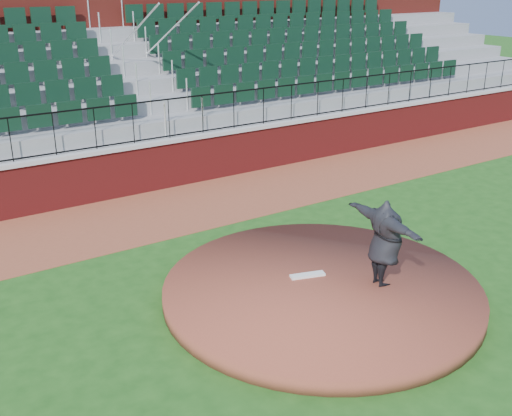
{
  "coord_description": "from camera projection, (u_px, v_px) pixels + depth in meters",
  "views": [
    {
      "loc": [
        -5.76,
        -7.16,
        5.25
      ],
      "look_at": [
        0.0,
        1.5,
        1.3
      ],
      "focal_mm": 43.18,
      "sensor_mm": 36.0,
      "label": 1
    }
  ],
  "objects": [
    {
      "name": "seating_stands",
      "position": [
        93.0,
        88.0,
        17.17
      ],
      "size": [
        34.0,
        5.1,
        4.6
      ],
      "primitive_type": null,
      "color": "gray",
      "rests_on": "ground"
    },
    {
      "name": "wall_railing",
      "position": [
        133.0,
        124.0,
        15.23
      ],
      "size": [
        34.0,
        0.05,
        1.0
      ],
      "primitive_type": null,
      "color": "black",
      "rests_on": "wall_cap"
    },
    {
      "name": "pitchers_mound",
      "position": [
        321.0,
        290.0,
        10.67
      ],
      "size": [
        5.48,
        5.48,
        0.25
      ],
      "primitive_type": "cylinder",
      "color": "brown",
      "rests_on": "ground"
    },
    {
      "name": "wall_cap",
      "position": [
        135.0,
        145.0,
        15.43
      ],
      "size": [
        34.0,
        0.45,
        0.1
      ],
      "primitive_type": "cube",
      "color": "#B7B7B7",
      "rests_on": "field_wall"
    },
    {
      "name": "pitching_rubber",
      "position": [
        307.0,
        275.0,
        10.89
      ],
      "size": [
        0.65,
        0.34,
        0.04
      ],
      "primitive_type": "cube",
      "rotation": [
        0.0,
        0.0,
        -0.3
      ],
      "color": "white",
      "rests_on": "pitchers_mound"
    },
    {
      "name": "ground",
      "position": [
        305.0,
        306.0,
        10.42
      ],
      "size": [
        90.0,
        90.0,
        0.0
      ],
      "primitive_type": "plane",
      "color": "#1C4D16",
      "rests_on": "ground"
    },
    {
      "name": "pitcher",
      "position": [
        385.0,
        243.0,
        10.36
      ],
      "size": [
        0.74,
        1.94,
        1.54
      ],
      "primitive_type": "imported",
      "rotation": [
        0.0,
        0.0,
        1.45
      ],
      "color": "black",
      "rests_on": "pitchers_mound"
    },
    {
      "name": "warning_track",
      "position": [
        165.0,
        210.0,
        14.62
      ],
      "size": [
        34.0,
        3.2,
        0.01
      ],
      "primitive_type": "cube",
      "color": "brown",
      "rests_on": "ground"
    },
    {
      "name": "field_wall",
      "position": [
        137.0,
        170.0,
        15.66
      ],
      "size": [
        34.0,
        0.35,
        1.2
      ],
      "primitive_type": "cube",
      "color": "maroon",
      "rests_on": "ground"
    },
    {
      "name": "concourse_wall",
      "position": [
        61.0,
        60.0,
        19.19
      ],
      "size": [
        34.0,
        0.5,
        5.5
      ],
      "primitive_type": "cube",
      "color": "maroon",
      "rests_on": "ground"
    }
  ]
}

